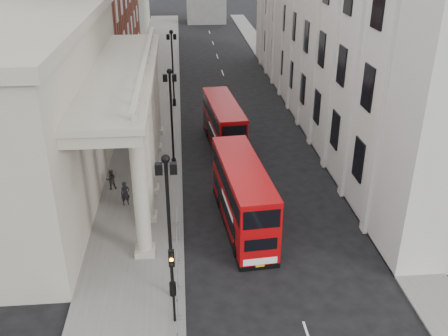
# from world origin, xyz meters

# --- Properties ---
(sidewalk_west) EXTENTS (6.00, 140.00, 0.12)m
(sidewalk_west) POSITION_xyz_m (-3.00, 30.00, 0.06)
(sidewalk_west) COLOR slate
(sidewalk_west) RESTS_ON ground
(sidewalk_east) EXTENTS (3.00, 140.00, 0.12)m
(sidewalk_east) POSITION_xyz_m (13.50, 30.00, 0.06)
(sidewalk_east) COLOR slate
(sidewalk_east) RESTS_ON ground
(kerb) EXTENTS (0.20, 140.00, 0.14)m
(kerb) POSITION_xyz_m (-0.05, 30.00, 0.07)
(kerb) COLOR slate
(kerb) RESTS_ON ground
(portico_building) EXTENTS (9.00, 28.00, 12.00)m
(portico_building) POSITION_xyz_m (-10.50, 18.00, 6.00)
(portico_building) COLOR #A39D89
(portico_building) RESTS_ON ground
(lamp_post_south) EXTENTS (1.05, 0.44, 8.32)m
(lamp_post_south) POSITION_xyz_m (-0.60, 4.00, 4.91)
(lamp_post_south) COLOR black
(lamp_post_south) RESTS_ON sidewalk_west
(lamp_post_mid) EXTENTS (1.05, 0.44, 8.32)m
(lamp_post_mid) POSITION_xyz_m (-0.60, 20.00, 4.91)
(lamp_post_mid) COLOR black
(lamp_post_mid) RESTS_ON sidewalk_west
(lamp_post_north) EXTENTS (1.05, 0.44, 8.32)m
(lamp_post_north) POSITION_xyz_m (-0.60, 36.00, 4.91)
(lamp_post_north) COLOR black
(lamp_post_north) RESTS_ON sidewalk_west
(traffic_light) EXTENTS (0.28, 0.33, 4.30)m
(traffic_light) POSITION_xyz_m (-0.50, 1.98, 3.11)
(traffic_light) COLOR black
(traffic_light) RESTS_ON sidewalk_west
(crowd_barriers) EXTENTS (0.50, 18.75, 1.10)m
(crowd_barriers) POSITION_xyz_m (-0.35, 2.23, 0.67)
(crowd_barriers) COLOR gray
(crowd_barriers) RESTS_ON sidewalk_west
(bus_near) EXTENTS (3.31, 10.35, 4.39)m
(bus_near) POSITION_xyz_m (4.01, 10.93, 2.30)
(bus_near) COLOR #AB070A
(bus_near) RESTS_ON ground
(bus_far) EXTENTS (3.24, 9.94, 4.22)m
(bus_far) POSITION_xyz_m (3.90, 24.27, 2.20)
(bus_far) COLOR #930609
(bus_far) RESTS_ON ground
(pedestrian_a) EXTENTS (0.73, 0.57, 1.77)m
(pedestrian_a) POSITION_xyz_m (-4.00, 14.14, 1.00)
(pedestrian_a) COLOR black
(pedestrian_a) RESTS_ON sidewalk_west
(pedestrian_b) EXTENTS (0.86, 0.73, 1.57)m
(pedestrian_b) POSITION_xyz_m (-5.30, 16.65, 0.91)
(pedestrian_b) COLOR black
(pedestrian_b) RESTS_ON sidewalk_west
(pedestrian_c) EXTENTS (0.94, 0.65, 1.84)m
(pedestrian_c) POSITION_xyz_m (-3.42, 22.51, 1.04)
(pedestrian_c) COLOR black
(pedestrian_c) RESTS_ON sidewalk_west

